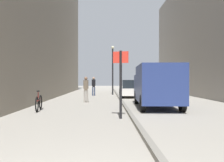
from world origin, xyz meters
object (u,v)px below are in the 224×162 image
bicycle_leaning (39,103)px  pedestrian_main_foreground (94,85)px  pedestrian_mid_block (86,88)px  delivery_van (156,85)px  parked_car (131,89)px  street_sign_post (121,78)px  lamp_post (113,67)px

bicycle_leaning → pedestrian_main_foreground: bearing=71.8°
pedestrian_mid_block → delivery_van: size_ratio=0.31×
parked_car → pedestrian_mid_block: bearing=-124.6°
pedestrian_mid_block → street_sign_post: (1.90, -6.24, 0.58)m
delivery_van → lamp_post: lamp_post is taller
pedestrian_mid_block → lamp_post: bearing=-107.8°
pedestrian_mid_block → street_sign_post: 6.55m
pedestrian_mid_block → delivery_van: (4.01, -2.68, 0.24)m
delivery_van → pedestrian_main_foreground: bearing=116.1°
bicycle_leaning → pedestrian_mid_block: bearing=57.1°
lamp_post → parked_car: bearing=-62.9°
delivery_van → lamp_post: 10.68m
street_sign_post → bicycle_leaning: 4.60m
parked_car → bicycle_leaning: (-5.29, -8.71, -0.33)m
pedestrian_main_foreground → delivery_van: bearing=106.8°
delivery_van → pedestrian_mid_block: bearing=149.1°
parked_car → lamp_post: size_ratio=0.89×
pedestrian_mid_block → parked_car: (3.39, 4.80, -0.25)m
pedestrian_mid_block → bicycle_leaning: size_ratio=0.95×
pedestrian_mid_block → bicycle_leaning: (-1.90, -3.91, -0.58)m
pedestrian_main_foreground → bicycle_leaning: 10.50m
delivery_van → bicycle_leaning: delivery_van is taller
delivery_van → bicycle_leaning: bearing=-165.3°
pedestrian_main_foreground → lamp_post: 2.81m
street_sign_post → lamp_post: lamp_post is taller
parked_car → street_sign_post: 11.17m
parked_car → lamp_post: lamp_post is taller
delivery_van → parked_car: delivery_van is taller
pedestrian_main_foreground → parked_car: pedestrian_main_foreground is taller
pedestrian_mid_block → lamp_post: size_ratio=0.35×
delivery_van → street_sign_post: bearing=-117.8°
delivery_van → lamp_post: bearing=104.3°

